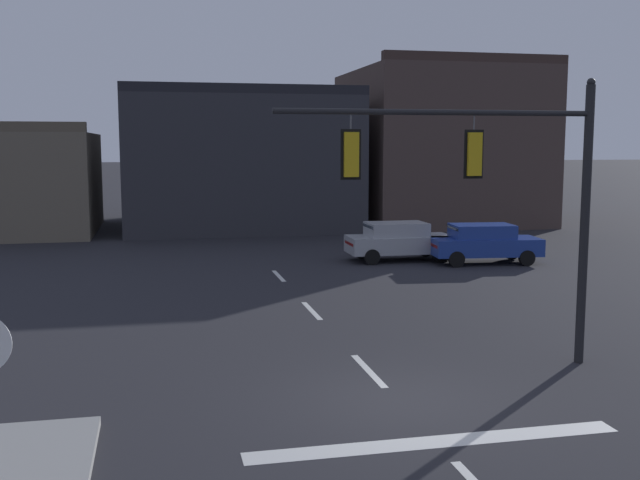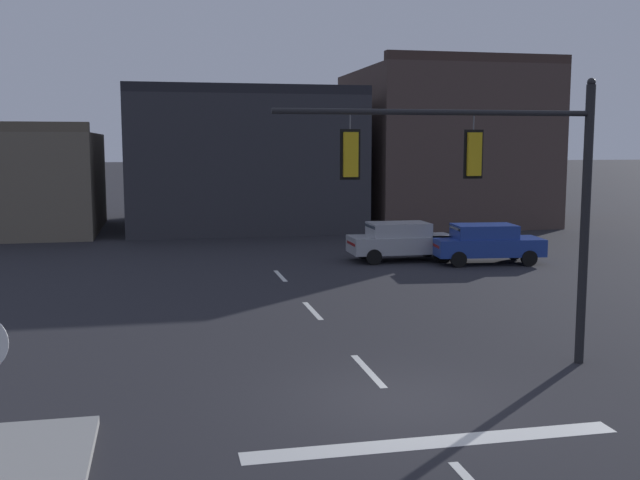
% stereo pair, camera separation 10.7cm
% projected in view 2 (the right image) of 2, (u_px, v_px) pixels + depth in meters
% --- Properties ---
extents(ground_plane, '(400.00, 400.00, 0.00)m').
position_uv_depth(ground_plane, '(397.00, 402.00, 14.21)').
color(ground_plane, '#232328').
extents(stop_bar_paint, '(6.40, 0.50, 0.01)m').
position_uv_depth(stop_bar_paint, '(434.00, 442.00, 12.27)').
color(stop_bar_paint, silver).
rests_on(stop_bar_paint, ground).
extents(lane_centreline, '(0.16, 26.40, 0.01)m').
position_uv_depth(lane_centreline, '(368.00, 370.00, 16.15)').
color(lane_centreline, silver).
rests_on(lane_centreline, ground).
extents(signal_mast_near_side, '(6.99, 0.41, 6.27)m').
position_uv_depth(signal_mast_near_side, '(497.00, 179.00, 15.83)').
color(signal_mast_near_side, black).
rests_on(signal_mast_near_side, ground).
extents(car_lot_nearside, '(4.59, 2.28, 1.61)m').
position_uv_depth(car_lot_nearside, '(486.00, 243.00, 30.60)').
color(car_lot_nearside, navy).
rests_on(car_lot_nearside, ground).
extents(car_lot_middle, '(4.47, 1.95, 1.61)m').
position_uv_depth(car_lot_middle, '(401.00, 240.00, 31.34)').
color(car_lot_middle, '#9EA0A5').
rests_on(car_lot_middle, ground).
extents(building_row, '(35.99, 12.74, 9.84)m').
position_uv_depth(building_row, '(279.00, 160.00, 44.92)').
color(building_row, '#665B4C').
rests_on(building_row, ground).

